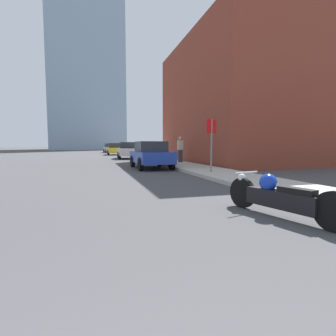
# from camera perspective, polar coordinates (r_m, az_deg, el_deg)

# --- Properties ---
(sidewalk) EXTENTS (2.29, 240.00, 0.15)m
(sidewalk) POSITION_cam_1_polar(r_m,az_deg,el_deg) (40.15, -8.30, 3.15)
(sidewalk) COLOR #B2ADA3
(sidewalk) RESTS_ON ground_plane
(brick_storefront) EXTENTS (12.71, 13.43, 9.32)m
(brick_storefront) POSITION_cam_1_polar(r_m,az_deg,el_deg) (23.05, 19.32, 13.02)
(brick_storefront) COLOR brown
(brick_storefront) RESTS_ON ground_plane
(distant_tower) EXTENTS (20.68, 20.68, 77.87)m
(distant_tower) POSITION_cam_1_polar(r_m,az_deg,el_deg) (93.41, -17.35, 28.52)
(distant_tower) COLOR #8CA5BC
(distant_tower) RESTS_ON ground_plane
(motorcycle) EXTENTS (0.88, 2.44, 0.79)m
(motorcycle) POSITION_cam_1_polar(r_m,az_deg,el_deg) (5.27, 22.95, -5.69)
(motorcycle) COLOR black
(motorcycle) RESTS_ON ground_plane
(parked_car_blue) EXTENTS (1.98, 3.93, 1.54)m
(parked_car_blue) POSITION_cam_1_polar(r_m,az_deg,el_deg) (14.99, -3.74, 2.91)
(parked_car_blue) COLOR #1E3899
(parked_car_blue) RESTS_ON ground_plane
(parked_car_white) EXTENTS (1.93, 4.46, 1.62)m
(parked_car_white) POSITION_cam_1_polar(r_m,az_deg,el_deg) (26.33, -8.91, 3.81)
(parked_car_white) COLOR silver
(parked_car_white) RESTS_ON ground_plane
(parked_car_yellow) EXTENTS (2.00, 4.50, 1.61)m
(parked_car_yellow) POSITION_cam_1_polar(r_m,az_deg,el_deg) (36.97, -11.57, 4.09)
(parked_car_yellow) COLOR gold
(parked_car_yellow) RESTS_ON ground_plane
(parked_car_silver) EXTENTS (2.23, 4.50, 1.64)m
(parked_car_silver) POSITION_cam_1_polar(r_m,az_deg,el_deg) (47.63, -12.54, 4.27)
(parked_car_silver) COLOR #BCBCC1
(parked_car_silver) RESTS_ON ground_plane
(stop_sign) EXTENTS (0.57, 0.26, 2.31)m
(stop_sign) POSITION_cam_1_polar(r_m,az_deg,el_deg) (11.75, 9.44, 6.83)
(stop_sign) COLOR slate
(stop_sign) RESTS_ON sidewalk
(pedestrian) EXTENTS (0.36, 0.25, 1.78)m
(pedestrian) POSITION_cam_1_polar(r_m,az_deg,el_deg) (18.36, 2.68, 4.17)
(pedestrian) COLOR #38383D
(pedestrian) RESTS_ON sidewalk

